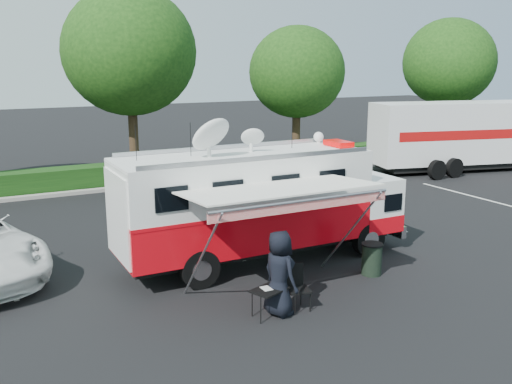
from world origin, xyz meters
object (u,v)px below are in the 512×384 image
(trash_bin, at_px, (372,259))
(semi_trailer, at_px, (478,134))
(folding_table, at_px, (269,291))
(command_truck, at_px, (262,203))

(trash_bin, distance_m, semi_trailer, 17.30)
(folding_table, height_order, trash_bin, trash_bin)
(folding_table, relative_size, trash_bin, 1.09)
(command_truck, bearing_deg, semi_trailer, 23.55)
(command_truck, height_order, semi_trailer, command_truck)
(folding_table, bearing_deg, command_truck, 64.39)
(command_truck, distance_m, semi_trailer, 18.03)
(trash_bin, bearing_deg, folding_table, -164.42)
(command_truck, height_order, folding_table, command_truck)
(folding_table, relative_size, semi_trailer, 0.08)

